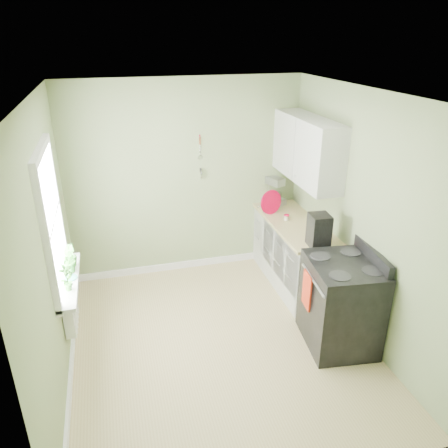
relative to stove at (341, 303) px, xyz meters
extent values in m
cube|color=tan|center=(-1.28, 0.31, -0.52)|extent=(3.20, 3.60, 0.02)
cube|color=white|center=(-1.28, 0.31, 2.20)|extent=(3.20, 3.60, 0.02)
cube|color=gray|center=(-1.28, 2.12, 0.84)|extent=(3.20, 0.02, 2.70)
cube|color=gray|center=(-2.89, 0.31, 0.84)|extent=(0.02, 3.60, 2.70)
cube|color=gray|center=(0.33, 0.31, 0.84)|extent=(0.02, 3.60, 2.70)
cube|color=silver|center=(0.02, 1.31, -0.07)|extent=(0.60, 1.60, 0.87)
cube|color=tan|center=(0.01, 1.31, 0.38)|extent=(0.64, 1.60, 0.04)
cube|color=silver|center=(0.15, 1.41, 1.34)|extent=(0.35, 1.40, 0.80)
cube|color=white|center=(-2.87, 0.61, 1.04)|extent=(0.02, 1.00, 1.30)
cube|color=white|center=(-2.85, 0.61, 1.73)|extent=(0.06, 1.14, 0.07)
cube|color=white|center=(-2.85, 0.61, 0.36)|extent=(0.06, 1.14, 0.07)
cube|color=white|center=(-2.85, 0.61, 1.04)|extent=(0.04, 1.00, 0.04)
cube|color=white|center=(-2.79, 0.61, 0.37)|extent=(0.18, 1.14, 0.04)
cube|color=white|center=(-2.82, 0.56, 0.04)|extent=(0.12, 0.50, 0.35)
cylinder|color=tan|center=(-1.08, 2.09, 1.37)|extent=(0.02, 0.02, 0.10)
cylinder|color=silver|center=(-1.08, 2.09, 1.25)|extent=(0.01, 0.01, 0.16)
cylinder|color=silver|center=(-1.08, 2.09, 0.91)|extent=(0.01, 0.14, 0.14)
cube|color=black|center=(0.00, 0.00, -0.02)|extent=(0.79, 0.89, 0.96)
cube|color=black|center=(0.00, 0.00, 0.47)|extent=(0.79, 0.89, 0.03)
cube|color=black|center=(0.31, 0.00, 0.54)|extent=(0.16, 0.82, 0.15)
cylinder|color=#B2B2B7|center=(-0.36, 0.00, 0.35)|extent=(0.10, 0.66, 0.02)
cube|color=#A22812|center=(-0.36, 0.11, 0.16)|extent=(0.05, 0.24, 0.41)
cube|color=#B2B2B7|center=(-0.02, 2.03, 0.45)|extent=(0.33, 0.39, 0.09)
cube|color=#B2B2B7|center=(-0.02, 2.17, 0.60)|extent=(0.16, 0.13, 0.24)
cube|color=#B2B2B7|center=(-0.02, 2.05, 0.75)|extent=(0.27, 0.37, 0.11)
sphere|color=#B2B2B7|center=(-0.02, 2.17, 0.78)|extent=(0.13, 0.13, 0.13)
cylinder|color=silver|center=(-0.02, 1.96, 0.52)|extent=(0.19, 0.19, 0.16)
cylinder|color=silver|center=(-0.23, 1.74, 0.48)|extent=(0.12, 0.12, 0.16)
cone|color=silver|center=(-0.23, 1.74, 0.59)|extent=(0.12, 0.12, 0.04)
cylinder|color=silver|center=(-0.31, 1.74, 0.51)|extent=(0.11, 0.05, 0.08)
cube|color=black|center=(-0.01, 0.61, 0.60)|extent=(0.24, 0.26, 0.39)
cylinder|color=black|center=(-0.05, 0.61, 0.48)|extent=(0.12, 0.12, 0.13)
cylinder|color=#BC002B|center=(-0.20, 1.67, 0.57)|extent=(0.34, 0.15, 0.34)
cylinder|color=beige|center=(-0.07, 1.41, 0.44)|extent=(0.06, 0.06, 0.06)
cylinder|color=#BC002B|center=(-0.07, 1.41, 0.47)|extent=(0.07, 0.07, 0.01)
imported|color=#2E7023|center=(-2.78, 0.38, 0.54)|extent=(0.17, 0.18, 0.28)
imported|color=#2E7023|center=(-2.78, 0.76, 0.54)|extent=(0.17, 0.19, 0.29)
imported|color=#2E7023|center=(-2.78, 0.88, 0.53)|extent=(0.15, 0.15, 0.26)
camera|label=1|loc=(-2.26, -3.51, 2.70)|focal=35.00mm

